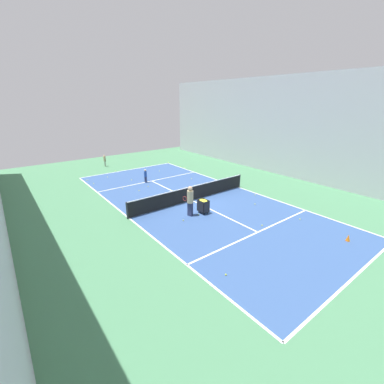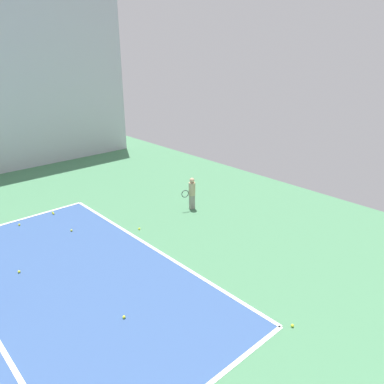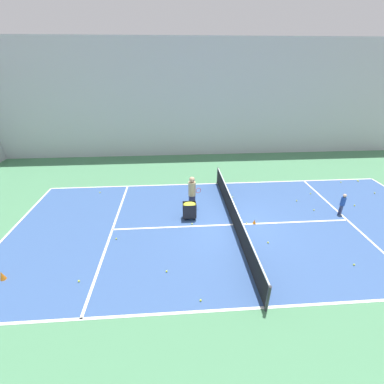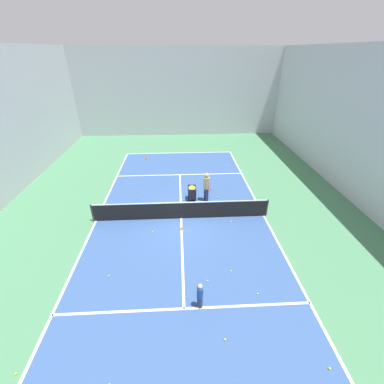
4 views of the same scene
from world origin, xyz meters
name	(u,v)px [view 2 (image 2 of 4)]	position (x,y,z in m)	size (l,w,h in m)	color
line_baseline_near	(152,247)	(0.00, -10.26, 0.01)	(9.23, 0.10, 0.00)	white
player_near_baseline	(192,191)	(1.29, -13.06, 0.69)	(0.30, 0.59, 1.20)	gray
tennis_ball_2	(292,326)	(-4.78, -10.43, 0.04)	(0.07, 0.07, 0.07)	yellow
tennis_ball_5	(53,214)	(4.25, -9.07, 0.04)	(0.07, 0.07, 0.07)	yellow
tennis_ball_6	(19,225)	(4.16, -7.85, 0.04)	(0.07, 0.07, 0.07)	yellow
tennis_ball_7	(139,229)	(1.20, -10.64, 0.04)	(0.07, 0.07, 0.07)	yellow
tennis_ball_17	(53,213)	(4.35, -9.09, 0.04)	(0.07, 0.07, 0.07)	yellow
tennis_ball_18	(19,272)	(1.28, -6.85, 0.04)	(0.07, 0.07, 0.07)	yellow
tennis_ball_19	(124,317)	(-2.12, -7.92, 0.04)	(0.07, 0.07, 0.07)	yellow
tennis_ball_23	(71,230)	(2.58, -8.95, 0.04)	(0.07, 0.07, 0.07)	yellow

